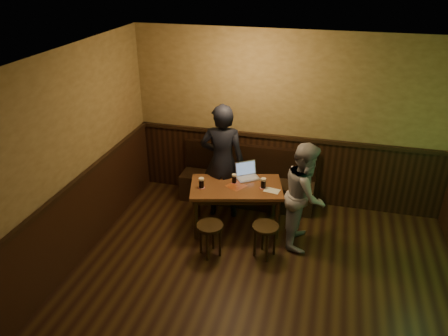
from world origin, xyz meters
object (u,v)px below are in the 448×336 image
laptop (247,174)px  pint_left (201,183)px  pub_table (236,191)px  person_grey (305,195)px  pint_mid (234,179)px  pint_right (263,183)px  stool_left (210,231)px  bench (247,185)px  person_suit (222,162)px  stool_right (265,232)px

laptop → pint_left: bearing=-173.2°
pub_table → person_grey: 1.02m
pint_mid → person_grey: bearing=-10.5°
pint_left → pint_right: pint_left is taller
stool_left → person_grey: (1.19, 0.64, 0.38)m
bench → pint_right: 0.98m
pint_mid → person_grey: person_grey is taller
pint_right → person_suit: person_suit is taller
stool_right → person_grey: person_grey is taller
pint_mid → person_suit: 0.36m
stool_left → person_grey: size_ratio=0.32×
stool_right → pint_right: pint_right is taller
stool_right → pint_left: (-1.02, 0.40, 0.40)m
stool_right → pint_right: size_ratio=3.11×
person_grey → laptop: bearing=64.6°
pub_table → laptop: size_ratio=3.54×
laptop → person_grey: (0.91, -0.42, -0.00)m
stool_right → laptop: laptop is taller
stool_right → person_suit: 1.34m
stool_left → pint_right: (0.58, 0.80, 0.40)m
stool_left → pint_left: pint_left is taller
pub_table → stool_right: bearing=-61.5°
bench → pint_left: bearing=-116.0°
bench → stool_left: size_ratio=4.49×
bench → pub_table: (0.00, -0.80, 0.31)m
pint_left → bench: bearing=64.0°
person_grey → pint_right: bearing=75.3°
pint_left → laptop: laptop is taller
stool_left → pint_mid: bearing=81.0°
person_suit → pint_left: bearing=62.2°
pint_left → stool_right: bearing=-21.6°
bench → stool_right: bench is taller
pint_mid → person_suit: (-0.24, 0.23, 0.14)m
pint_left → pint_right: 0.90m
bench → pint_mid: bench is taller
bench → pint_right: bearing=-62.7°
bench → stool_right: (0.54, -1.38, 0.08)m
person_suit → person_grey: bearing=154.1°
pub_table → pint_left: bearing=-173.9°
pub_table → stool_right: size_ratio=3.02×
laptop → person_grey: person_grey is taller
pint_left → person_suit: person_suit is taller
stool_left → pub_table: bearing=76.2°
stool_right → laptop: 1.07m
pint_mid → laptop: (0.15, 0.22, -0.01)m
pint_mid → person_grey: (1.06, -0.20, -0.01)m
pub_table → pint_left: pint_left is taller
bench → laptop: 0.68m
pint_right → person_grey: person_grey is taller
pub_table → person_grey: person_grey is taller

